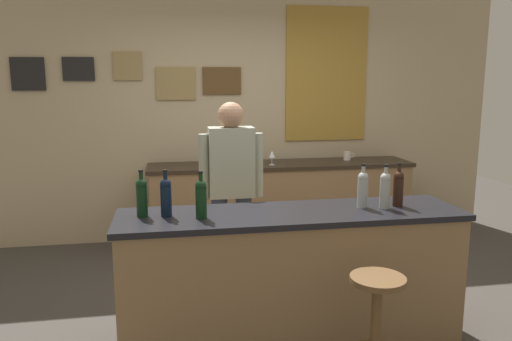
# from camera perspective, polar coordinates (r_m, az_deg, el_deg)

# --- Properties ---
(ground_plane) EXTENTS (10.00, 10.00, 0.00)m
(ground_plane) POSITION_cam_1_polar(r_m,az_deg,el_deg) (4.03, 2.52, -15.99)
(ground_plane) COLOR #423D38
(back_wall) EXTENTS (6.00, 0.09, 2.80)m
(back_wall) POSITION_cam_1_polar(r_m,az_deg,el_deg) (5.62, -1.77, 6.59)
(back_wall) COLOR tan
(back_wall) RESTS_ON ground_plane
(bar_counter) EXTENTS (2.33, 0.60, 0.92)m
(bar_counter) POSITION_cam_1_polar(r_m,az_deg,el_deg) (3.48, 4.05, -12.04)
(bar_counter) COLOR olive
(bar_counter) RESTS_ON ground_plane
(side_counter) EXTENTS (2.87, 0.56, 0.90)m
(side_counter) POSITION_cam_1_polar(r_m,az_deg,el_deg) (5.47, 2.88, -3.78)
(side_counter) COLOR olive
(side_counter) RESTS_ON ground_plane
(bartender) EXTENTS (0.52, 0.21, 1.62)m
(bartender) POSITION_cam_1_polar(r_m,az_deg,el_deg) (4.01, -2.84, -1.90)
(bartender) COLOR #384766
(bartender) RESTS_ON ground_plane
(bar_stool) EXTENTS (0.32, 0.32, 0.68)m
(bar_stool) POSITION_cam_1_polar(r_m,az_deg,el_deg) (3.06, 13.68, -15.60)
(bar_stool) COLOR brown
(bar_stool) RESTS_ON ground_plane
(wine_bottle_a) EXTENTS (0.07, 0.07, 0.31)m
(wine_bottle_a) POSITION_cam_1_polar(r_m,az_deg,el_deg) (3.27, -13.01, -2.85)
(wine_bottle_a) COLOR black
(wine_bottle_a) RESTS_ON bar_counter
(wine_bottle_b) EXTENTS (0.07, 0.07, 0.31)m
(wine_bottle_b) POSITION_cam_1_polar(r_m,az_deg,el_deg) (3.24, -10.33, -2.87)
(wine_bottle_b) COLOR black
(wine_bottle_b) RESTS_ON bar_counter
(wine_bottle_c) EXTENTS (0.07, 0.07, 0.31)m
(wine_bottle_c) POSITION_cam_1_polar(r_m,az_deg,el_deg) (3.16, -6.34, -3.10)
(wine_bottle_c) COLOR black
(wine_bottle_c) RESTS_ON bar_counter
(wine_bottle_d) EXTENTS (0.07, 0.07, 0.31)m
(wine_bottle_d) POSITION_cam_1_polar(r_m,az_deg,el_deg) (3.48, 12.18, -2.00)
(wine_bottle_d) COLOR #999E99
(wine_bottle_d) RESTS_ON bar_counter
(wine_bottle_e) EXTENTS (0.07, 0.07, 0.31)m
(wine_bottle_e) POSITION_cam_1_polar(r_m,az_deg,el_deg) (3.49, 14.63, -2.06)
(wine_bottle_e) COLOR #999E99
(wine_bottle_e) RESTS_ON bar_counter
(wine_bottle_f) EXTENTS (0.07, 0.07, 0.31)m
(wine_bottle_f) POSITION_cam_1_polar(r_m,az_deg,el_deg) (3.58, 16.07, -1.83)
(wine_bottle_f) COLOR black
(wine_bottle_f) RESTS_ON bar_counter
(wine_glass_a) EXTENTS (0.07, 0.07, 0.16)m
(wine_glass_a) POSITION_cam_1_polar(r_m,az_deg,el_deg) (5.22, -2.93, 1.79)
(wine_glass_a) COLOR silver
(wine_glass_a) RESTS_ON side_counter
(wine_glass_b) EXTENTS (0.07, 0.07, 0.16)m
(wine_glass_b) POSITION_cam_1_polar(r_m,az_deg,el_deg) (5.32, -1.08, 1.97)
(wine_glass_b) COLOR silver
(wine_glass_b) RESTS_ON side_counter
(wine_glass_c) EXTENTS (0.07, 0.07, 0.16)m
(wine_glass_c) POSITION_cam_1_polar(r_m,az_deg,el_deg) (5.25, 1.85, 1.84)
(wine_glass_c) COLOR silver
(wine_glass_c) RESTS_ON side_counter
(coffee_mug) EXTENTS (0.12, 0.08, 0.09)m
(coffee_mug) POSITION_cam_1_polar(r_m,az_deg,el_deg) (5.67, 10.47, 1.67)
(coffee_mug) COLOR silver
(coffee_mug) RESTS_ON side_counter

